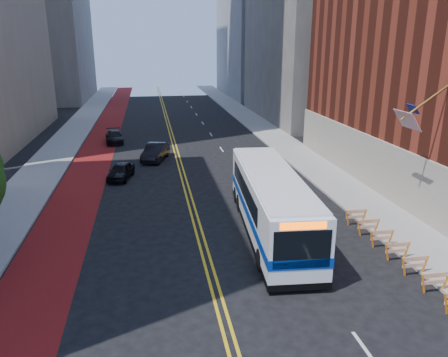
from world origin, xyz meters
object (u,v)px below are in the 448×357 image
transit_bus (271,202)px  car_b (156,152)px  car_c (114,137)px  car_a (121,171)px

transit_bus → car_b: bearing=113.5°
car_b → car_c: bearing=134.6°
transit_bus → car_b: 19.16m
car_a → car_b: (2.96, 5.69, 0.12)m
car_a → car_c: same height
transit_bus → car_b: transit_bus is taller
car_a → car_b: bearing=76.3°
car_c → car_a: bearing=-90.4°
car_a → transit_bus: bearing=-39.5°
transit_bus → car_a: bearing=131.1°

